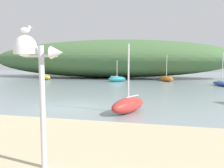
% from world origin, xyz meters
% --- Properties ---
extents(ground_plane, '(120.00, 120.00, 0.00)m').
position_xyz_m(ground_plane, '(0.00, 0.00, 0.00)').
color(ground_plane, gray).
extents(distant_hill, '(45.51, 14.10, 6.77)m').
position_xyz_m(distant_hill, '(-5.47, 28.09, 3.38)').
color(distant_hill, '#476B3D').
rests_on(distant_hill, ground).
extents(mast_structure, '(1.15, 0.52, 2.97)m').
position_xyz_m(mast_structure, '(2.67, -7.82, 2.65)').
color(mast_structure, silver).
rests_on(mast_structure, beach_sand).
extents(seagull_on_radar, '(0.29, 0.17, 0.21)m').
position_xyz_m(seagull_on_radar, '(2.54, -7.81, 3.29)').
color(seagull_on_radar, orange).
rests_on(seagull_on_radar, mast_structure).
extents(sailboat_off_point, '(2.05, 3.52, 3.75)m').
position_xyz_m(sailboat_off_point, '(11.57, 15.63, 0.28)').
color(sailboat_off_point, '#2D4C9E').
rests_on(sailboat_off_point, ground).
extents(sailboat_far_right, '(3.45, 2.95, 4.05)m').
position_xyz_m(sailboat_far_right, '(-13.35, 20.12, 0.41)').
color(sailboat_far_right, gold).
rests_on(sailboat_far_right, ground).
extents(sailboat_near_shore, '(2.64, 2.28, 2.95)m').
position_xyz_m(sailboat_near_shore, '(-1.25, 18.57, 0.39)').
color(sailboat_near_shore, teal).
rests_on(sailboat_near_shore, ground).
extents(sailboat_centre_water, '(2.60, 3.58, 3.77)m').
position_xyz_m(sailboat_centre_water, '(5.42, 21.25, 0.38)').
color(sailboat_centre_water, orange).
rests_on(sailboat_centre_water, ground).
extents(sailboat_far_left, '(1.83, 2.90, 3.55)m').
position_xyz_m(sailboat_far_left, '(3.64, -0.76, 0.42)').
color(sailboat_far_left, '#B72D28').
rests_on(sailboat_far_left, ground).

